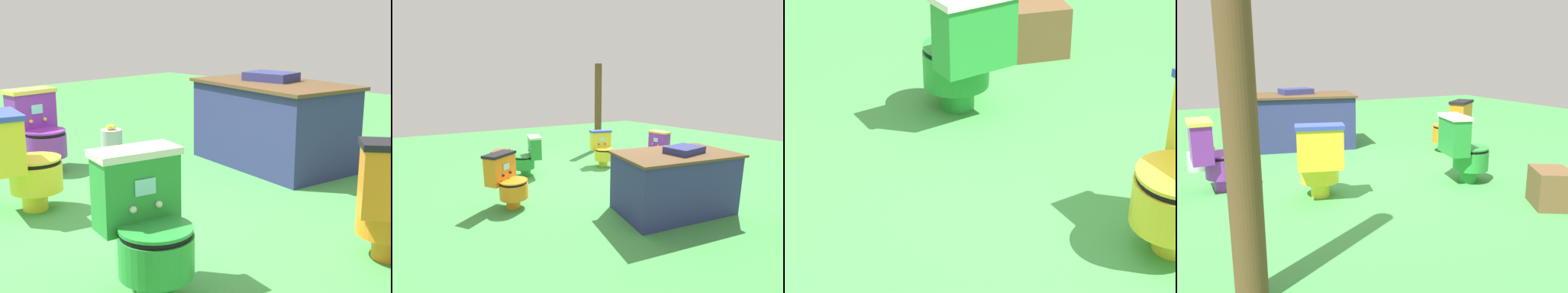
% 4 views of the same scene
% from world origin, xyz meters
% --- Properties ---
extents(ground, '(14.00, 14.00, 0.00)m').
position_xyz_m(ground, '(0.00, 0.00, 0.00)').
color(ground, '#429947').
extents(toilet_green, '(0.57, 0.51, 0.73)m').
position_xyz_m(toilet_green, '(0.87, -0.65, 0.37)').
color(toilet_green, green).
rests_on(toilet_green, ground).
extents(small_crate, '(0.47, 0.50, 0.34)m').
position_xyz_m(small_crate, '(1.14, -1.55, 0.17)').
color(small_crate, brown).
rests_on(small_crate, ground).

